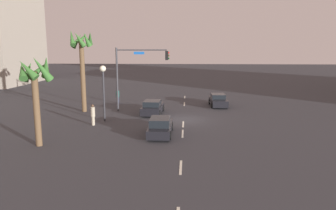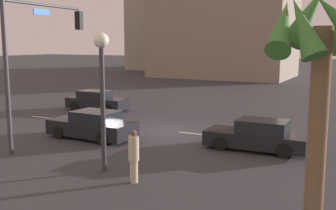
# 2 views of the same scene
# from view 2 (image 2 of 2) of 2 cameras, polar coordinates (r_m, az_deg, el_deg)

# --- Properties ---
(ground_plane) EXTENTS (220.00, 220.00, 0.00)m
(ground_plane) POSITION_cam_2_polar(r_m,az_deg,el_deg) (22.20, -0.37, -3.62)
(ground_plane) COLOR #333338
(lane_stripe_2) EXTENTS (2.35, 0.14, 0.01)m
(lane_stripe_2) POSITION_cam_2_polar(r_m,az_deg,el_deg) (20.45, 12.53, -4.89)
(lane_stripe_2) COLOR silver
(lane_stripe_2) RESTS_ON ground_plane
(lane_stripe_3) EXTENTS (2.25, 0.14, 0.01)m
(lane_stripe_3) POSITION_cam_2_polar(r_m,az_deg,el_deg) (21.40, 4.33, -4.10)
(lane_stripe_3) COLOR silver
(lane_stripe_3) RESTS_ON ground_plane
(lane_stripe_4) EXTENTS (2.55, 0.14, 0.01)m
(lane_stripe_4) POSITION_cam_2_polar(r_m,az_deg,el_deg) (27.01, -16.54, -1.75)
(lane_stripe_4) COLOR silver
(lane_stripe_4) RESTS_ON ground_plane
(car_0) EXTENTS (4.45, 1.99, 1.38)m
(car_0) POSITION_cam_2_polar(r_m,az_deg,el_deg) (29.27, -9.92, 0.55)
(car_0) COLOR black
(car_0) RESTS_ON ground_plane
(car_1) EXTENTS (4.50, 1.84, 1.38)m
(car_1) POSITION_cam_2_polar(r_m,az_deg,el_deg) (18.58, 12.47, -4.28)
(car_1) COLOR black
(car_1) RESTS_ON ground_plane
(car_2) EXTENTS (4.57, 2.12, 1.40)m
(car_2) POSITION_cam_2_polar(r_m,az_deg,el_deg) (20.68, -10.53, -2.85)
(car_2) COLOR black
(car_2) RESTS_ON ground_plane
(traffic_signal) EXTENTS (0.58, 5.65, 6.73)m
(traffic_signal) POSITION_cam_2_polar(r_m,az_deg,el_deg) (19.67, -18.14, 7.79)
(traffic_signal) COLOR #38383D
(traffic_signal) RESTS_ON ground_plane
(streetlamp) EXTENTS (0.56, 0.56, 5.12)m
(streetlamp) POSITION_cam_2_polar(r_m,az_deg,el_deg) (14.89, -9.25, 4.45)
(streetlamp) COLOR #2D2D33
(streetlamp) RESTS_ON ground_plane
(pedestrian_1) EXTENTS (0.51, 0.51, 1.85)m
(pedestrian_1) POSITION_cam_2_polar(r_m,az_deg,el_deg) (13.98, -4.83, -6.99)
(pedestrian_1) COLOR #B2A58C
(pedestrian_1) RESTS_ON ground_plane
(palm_tree_0) EXTENTS (2.47, 2.61, 6.24)m
(palm_tree_0) POSITION_cam_2_polar(r_m,az_deg,el_deg) (9.58, 20.79, 7.19)
(palm_tree_0) COLOR brown
(palm_tree_0) RESTS_ON ground_plane
(building_3) EXTENTS (18.50, 13.00, 14.11)m
(building_3) POSITION_cam_2_polar(r_m,az_deg,el_deg) (58.07, 7.92, 10.94)
(building_3) COLOR gray
(building_3) RESTS_ON ground_plane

